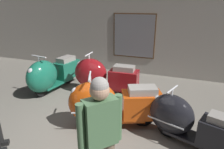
# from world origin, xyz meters

# --- Properties ---
(ground_plane) EXTENTS (60.00, 60.00, 0.00)m
(ground_plane) POSITION_xyz_m (0.00, 0.00, 0.00)
(ground_plane) COLOR slate
(showroom_back_wall) EXTENTS (18.00, 0.24, 3.48)m
(showroom_back_wall) POSITION_xyz_m (-0.00, 4.05, 1.74)
(showroom_back_wall) COLOR #ADA89E
(showroom_back_wall) RESTS_ON ground
(scooter_0) EXTENTS (0.77, 1.89, 1.12)m
(scooter_0) POSITION_xyz_m (-1.83, 1.53, 0.51)
(scooter_0) COLOR black
(scooter_0) RESTS_ON ground
(scooter_1) EXTENTS (1.83, 0.63, 1.11)m
(scooter_1) POSITION_xyz_m (-0.49, 1.95, 0.50)
(scooter_1) COLOR black
(scooter_1) RESTS_ON ground
(scooter_2) EXTENTS (1.89, 1.20, 1.12)m
(scooter_2) POSITION_xyz_m (0.31, 0.48, 0.51)
(scooter_2) COLOR black
(scooter_2) RESTS_ON ground
(scooter_3) EXTENTS (1.66, 0.95, 0.98)m
(scooter_3) POSITION_xyz_m (1.75, 0.49, 0.45)
(scooter_3) COLOR black
(scooter_3) RESTS_ON ground
(visitor_0) EXTENTS (0.42, 0.44, 1.65)m
(visitor_0) POSITION_xyz_m (0.80, -0.98, 0.95)
(visitor_0) COLOR black
(visitor_0) RESTS_ON ground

